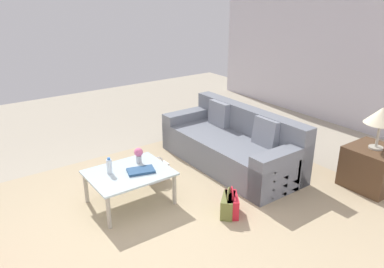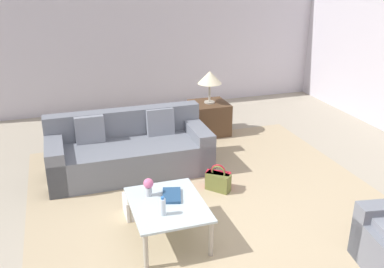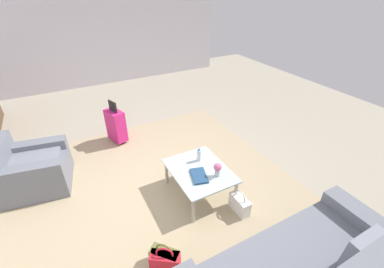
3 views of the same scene
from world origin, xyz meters
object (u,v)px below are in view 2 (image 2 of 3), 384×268
object	(u,v)px
water_bottle	(163,207)
flower_vase	(148,186)
coffee_table	(167,207)
table_lamp	(210,78)
couch	(129,151)
side_table	(209,118)
handbag_red	(218,180)
coffee_table_book	(172,195)
handbag_olive	(218,182)
handbag_white	(130,206)

from	to	relation	value
water_bottle	flower_vase	distance (m)	0.42
coffee_table	table_lamp	distance (m)	3.24
couch	flower_vase	bearing A→B (deg)	-1.82
flower_vase	table_lamp	world-z (taller)	table_lamp
couch	side_table	distance (m)	1.89
couch	coffee_table	world-z (taller)	couch
side_table	handbag_red	bearing A→B (deg)	-16.79
coffee_table_book	coffee_table	bearing A→B (deg)	-17.97
coffee_table_book	flower_vase	world-z (taller)	flower_vase
side_table	flower_vase	bearing A→B (deg)	-32.60
flower_vase	handbag_olive	xyz separation A→B (m)	(-0.59, 1.05, -0.43)
handbag_olive	handbag_white	world-z (taller)	same
couch	handbag_white	xyz separation A→B (m)	(1.23, -0.21, -0.16)
coffee_table	handbag_white	bearing A→B (deg)	-151.68
water_bottle	couch	bearing A→B (deg)	-180.00
flower_vase	side_table	world-z (taller)	flower_vase
side_table	table_lamp	size ratio (longest dim) A/B	1.11
coffee_table	handbag_white	world-z (taller)	coffee_table
water_bottle	handbag_red	bearing A→B (deg)	136.14
table_lamp	handbag_red	xyz separation A→B (m)	(1.95, -0.59, -0.87)
water_bottle	handbag_olive	xyz separation A→B (m)	(-1.01, 1.00, -0.40)
couch	coffee_table	bearing A→B (deg)	3.19
flower_vase	table_lamp	distance (m)	3.09
coffee_table	handbag_olive	size ratio (longest dim) A/B	2.69
water_bottle	coffee_table_book	xyz separation A→B (m)	(-0.32, 0.18, -0.08)
coffee_table	water_bottle	world-z (taller)	water_bottle
coffee_table_book	handbag_olive	xyz separation A→B (m)	(-0.69, 0.82, -0.32)
handbag_olive	couch	bearing A→B (deg)	-134.54
side_table	handbag_white	distance (m)	2.87
handbag_red	handbag_olive	bearing A→B (deg)	-18.35
coffee_table	water_bottle	distance (m)	0.27
couch	water_bottle	bearing A→B (deg)	0.00
water_bottle	flower_vase	xyz separation A→B (m)	(-0.42, -0.05, 0.03)
couch	side_table	size ratio (longest dim) A/B	3.63
flower_vase	handbag_olive	distance (m)	1.28
coffee_table_book	flower_vase	distance (m)	0.27
side_table	handbag_white	bearing A→B (deg)	-39.00
flower_vase	handbag_red	xyz separation A→B (m)	(-0.63, 1.06, -0.43)
flower_vase	side_table	distance (m)	3.07
flower_vase	handbag_red	distance (m)	1.31
coffee_table_book	handbag_olive	world-z (taller)	coffee_table_book
handbag_olive	handbag_white	xyz separation A→B (m)	(0.24, -1.21, 0.00)
table_lamp	flower_vase	bearing A→B (deg)	-32.60
handbag_white	handbag_red	xyz separation A→B (m)	(-0.28, 1.22, 0.00)
coffee_table	handbag_olive	world-z (taller)	coffee_table
coffee_table	handbag_red	world-z (taller)	coffee_table
couch	handbag_red	world-z (taller)	couch
coffee_table_book	handbag_olive	size ratio (longest dim) A/B	0.89
coffee_table	flower_vase	distance (m)	0.32
table_lamp	couch	bearing A→B (deg)	-57.85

